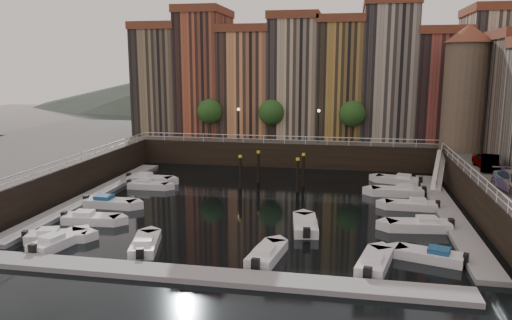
% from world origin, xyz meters
% --- Properties ---
extents(ground, '(200.00, 200.00, 0.00)m').
position_xyz_m(ground, '(0.00, 0.00, 0.00)').
color(ground, black).
rests_on(ground, ground).
extents(quay_far, '(80.00, 20.00, 3.00)m').
position_xyz_m(quay_far, '(0.00, 26.00, 1.50)').
color(quay_far, black).
rests_on(quay_far, ground).
extents(dock_left, '(2.00, 28.00, 0.35)m').
position_xyz_m(dock_left, '(-16.20, -1.00, 0.17)').
color(dock_left, gray).
rests_on(dock_left, ground).
extents(dock_right, '(2.00, 28.00, 0.35)m').
position_xyz_m(dock_right, '(16.20, -1.00, 0.17)').
color(dock_right, gray).
rests_on(dock_right, ground).
extents(dock_near, '(30.00, 2.00, 0.35)m').
position_xyz_m(dock_near, '(0.00, -17.00, 0.17)').
color(dock_near, gray).
rests_on(dock_near, ground).
extents(mountains, '(145.00, 100.00, 18.00)m').
position_xyz_m(mountains, '(1.72, 110.00, 7.92)').
color(mountains, '#2D382D').
rests_on(mountains, ground).
extents(far_terrace, '(48.70, 10.30, 17.50)m').
position_xyz_m(far_terrace, '(3.31, 23.50, 10.95)').
color(far_terrace, '#7B6A4E').
rests_on(far_terrace, quay_far).
extents(corner_tower, '(5.20, 5.20, 13.80)m').
position_xyz_m(corner_tower, '(20.00, 14.50, 10.19)').
color(corner_tower, '#6B5B4C').
rests_on(corner_tower, quay_right).
extents(promenade_trees, '(21.20, 3.20, 5.20)m').
position_xyz_m(promenade_trees, '(-1.33, 18.20, 6.58)').
color(promenade_trees, black).
rests_on(promenade_trees, quay_far).
extents(street_lamps, '(10.36, 0.36, 4.18)m').
position_xyz_m(street_lamps, '(-1.00, 17.20, 5.90)').
color(street_lamps, black).
rests_on(street_lamps, quay_far).
extents(railings, '(36.08, 34.04, 0.52)m').
position_xyz_m(railings, '(0.00, 4.88, 3.79)').
color(railings, white).
rests_on(railings, ground).
extents(gangway, '(2.78, 8.32, 3.73)m').
position_xyz_m(gangway, '(17.10, 10.00, 1.92)').
color(gangway, white).
rests_on(gangway, ground).
extents(mooring_pilings, '(6.57, 3.66, 3.78)m').
position_xyz_m(mooring_pilings, '(0.32, 5.99, 1.65)').
color(mooring_pilings, black).
rests_on(mooring_pilings, ground).
extents(boat_left_0, '(4.57, 2.82, 1.03)m').
position_xyz_m(boat_left_0, '(-12.76, -12.81, 0.35)').
color(boat_left_0, silver).
rests_on(boat_left_0, ground).
extents(boat_left_1, '(4.75, 2.01, 1.08)m').
position_xyz_m(boat_left_1, '(-12.39, -8.55, 0.36)').
color(boat_left_1, silver).
rests_on(boat_left_1, ground).
extents(boat_left_2, '(4.89, 1.89, 1.12)m').
position_xyz_m(boat_left_2, '(-13.08, -3.93, 0.38)').
color(boat_left_2, silver).
rests_on(boat_left_2, ground).
extents(boat_left_3, '(4.31, 1.60, 0.99)m').
position_xyz_m(boat_left_3, '(-12.40, 3.07, 0.33)').
color(boat_left_3, silver).
rests_on(boat_left_3, ground).
extents(boat_left_4, '(4.99, 1.89, 1.14)m').
position_xyz_m(boat_left_4, '(-13.25, 5.42, 0.38)').
color(boat_left_4, silver).
rests_on(boat_left_4, ground).
extents(boat_right_0, '(4.55, 2.77, 1.02)m').
position_xyz_m(boat_right_0, '(13.23, -11.64, 0.34)').
color(boat_right_0, silver).
rests_on(boat_right_0, ground).
extents(boat_right_1, '(5.06, 2.34, 1.14)m').
position_xyz_m(boat_right_1, '(13.32, -5.43, 0.38)').
color(boat_right_1, silver).
rests_on(boat_right_1, ground).
extents(boat_right_2, '(4.59, 1.69, 1.05)m').
position_xyz_m(boat_right_2, '(13.38, 0.35, 0.35)').
color(boat_right_2, silver).
rests_on(boat_right_2, ground).
extents(boat_right_3, '(5.13, 1.99, 1.17)m').
position_xyz_m(boat_right_3, '(12.64, 4.95, 0.39)').
color(boat_right_3, silver).
rests_on(boat_right_3, ground).
extents(boat_right_4, '(4.89, 2.92, 1.10)m').
position_xyz_m(boat_right_4, '(13.13, 10.20, 0.37)').
color(boat_right_4, silver).
rests_on(boat_right_4, ground).
extents(boat_near_0, '(2.60, 4.73, 1.06)m').
position_xyz_m(boat_near_0, '(-11.99, -13.77, 0.36)').
color(boat_near_0, silver).
rests_on(boat_near_0, ground).
extents(boat_near_1, '(2.70, 4.71, 1.06)m').
position_xyz_m(boat_near_1, '(-5.76, -13.17, 0.36)').
color(boat_near_1, silver).
rests_on(boat_near_1, ground).
extents(boat_near_2, '(2.29, 4.70, 1.06)m').
position_xyz_m(boat_near_2, '(2.73, -13.45, 0.36)').
color(boat_near_2, silver).
rests_on(boat_near_2, ground).
extents(boat_near_3, '(2.61, 4.79, 1.07)m').
position_xyz_m(boat_near_3, '(9.56, -13.52, 0.36)').
color(boat_near_3, silver).
rests_on(boat_near_3, ground).
extents(car_a, '(1.94, 3.97, 1.30)m').
position_xyz_m(car_a, '(20.25, 4.72, 3.65)').
color(car_a, gray).
rests_on(car_a, quay_right).
extents(car_b, '(2.41, 4.36, 1.36)m').
position_xyz_m(car_b, '(20.33, 3.67, 3.68)').
color(car_b, gray).
rests_on(car_b, quay_right).
extents(boat_extra_475, '(2.39, 5.02, 1.13)m').
position_xyz_m(boat_extra_475, '(4.67, -7.05, 0.38)').
color(boat_extra_475, silver).
rests_on(boat_extra_475, ground).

